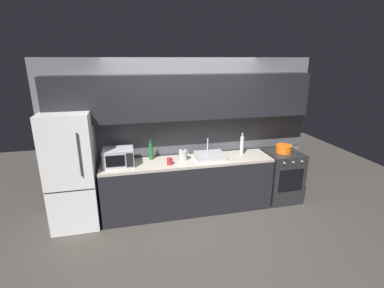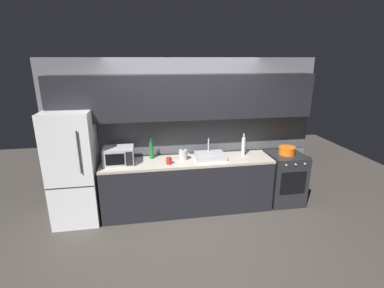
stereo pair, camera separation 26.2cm
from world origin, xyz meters
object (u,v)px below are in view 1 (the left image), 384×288
refrigerator (72,171)px  cooking_pot (284,149)px  kettle (183,155)px  oven_range (281,176)px  microwave (118,157)px  wine_bottle_clear (242,145)px  mug_red (170,161)px  wine_bottle_green (151,151)px

refrigerator → cooking_pot: size_ratio=6.30×
kettle → oven_range: bearing=-1.0°
microwave → kettle: (1.01, 0.01, -0.05)m
refrigerator → microwave: bearing=1.6°
wine_bottle_clear → mug_red: 1.30m
kettle → wine_bottle_green: 0.53m
kettle → wine_bottle_green: bearing=163.9°
refrigerator → microwave: size_ratio=3.85×
wine_bottle_clear → mug_red: bearing=-170.8°
wine_bottle_green → cooking_pot: (2.31, -0.18, -0.07)m
oven_range → wine_bottle_green: size_ratio=2.63×
microwave → mug_red: (0.77, -0.14, -0.08)m
wine_bottle_green → microwave: bearing=-162.8°
wine_bottle_green → cooking_pot: wine_bottle_green is taller
oven_range → wine_bottle_green: (-2.31, 0.18, 0.59)m
kettle → mug_red: (-0.24, -0.16, -0.03)m
refrigerator → kettle: (1.69, 0.03, 0.10)m
oven_range → kettle: kettle is taller
wine_bottle_clear → cooking_pot: 0.77m
kettle → mug_red: size_ratio=1.81×
oven_range → wine_bottle_clear: size_ratio=2.37×
refrigerator → mug_red: bearing=-5.0°
refrigerator → wine_bottle_clear: 2.74m
refrigerator → wine_bottle_clear: bearing=1.7°
microwave → cooking_pot: microwave is taller
wine_bottle_green → mug_red: size_ratio=3.28×
refrigerator → mug_red: (1.45, -0.13, 0.07)m
oven_range → wine_bottle_green: wine_bottle_green is taller
refrigerator → mug_red: refrigerator is taller
microwave → mug_red: 0.79m
kettle → mug_red: bearing=-147.4°
refrigerator → wine_bottle_clear: size_ratio=4.65×
oven_range → microwave: (-2.82, 0.02, 0.58)m
microwave → kettle: bearing=0.6°
refrigerator → wine_bottle_green: 1.21m
microwave → wine_bottle_green: (0.51, 0.16, 0.01)m
kettle → wine_bottle_clear: bearing=2.9°
wine_bottle_green → mug_red: bearing=-49.1°
refrigerator → wine_bottle_green: size_ratio=5.18×
mug_red → oven_range: bearing=3.5°
refrigerator → oven_range: (3.50, -0.00, -0.43)m
microwave → wine_bottle_clear: 2.05m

